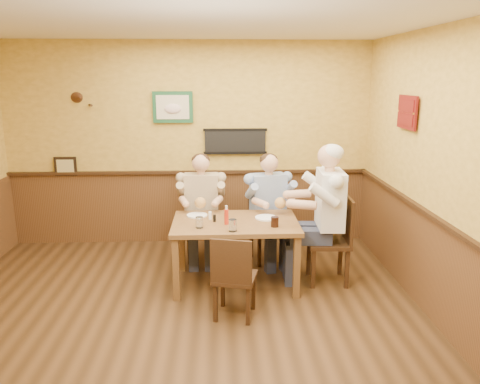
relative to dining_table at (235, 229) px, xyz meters
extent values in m
plane|color=#362210|center=(-0.59, -1.02, -0.66)|extent=(5.00, 5.00, 0.00)
cube|color=silver|center=(-0.59, -1.02, 2.14)|extent=(5.00, 5.00, 0.02)
cube|color=#DFB94E|center=(-0.59, 1.48, 0.74)|extent=(5.00, 0.02, 2.80)
cube|color=#DFB94E|center=(-0.59, -3.52, 0.74)|extent=(5.00, 0.02, 2.80)
cube|color=#DFB94E|center=(1.91, -1.02, 0.74)|extent=(0.02, 5.00, 2.80)
cube|color=brown|center=(-0.59, 1.46, -0.16)|extent=(5.00, 0.02, 1.00)
cube|color=brown|center=(1.89, -1.02, -0.16)|extent=(0.02, 5.00, 1.00)
cube|color=black|center=(0.05, 1.44, 0.79)|extent=(0.88, 0.03, 0.34)
cube|color=#1C512E|center=(-0.79, 1.44, 1.26)|extent=(0.54, 0.03, 0.42)
cube|color=black|center=(-2.29, 1.44, 0.46)|extent=(0.30, 0.03, 0.26)
cube|color=maroon|center=(1.87, 0.03, 1.29)|extent=(0.03, 0.48, 0.36)
cube|color=brown|center=(0.00, 0.00, 0.07)|extent=(1.40, 0.90, 0.05)
cube|color=brown|center=(-0.64, -0.39, -0.31)|extent=(0.07, 0.07, 0.70)
cube|color=brown|center=(0.64, -0.39, -0.31)|extent=(0.07, 0.07, 0.70)
cube|color=brown|center=(-0.64, 0.39, -0.31)|extent=(0.07, 0.07, 0.70)
cube|color=brown|center=(0.64, 0.39, -0.31)|extent=(0.07, 0.07, 0.70)
cylinder|color=white|center=(-0.39, -0.21, 0.15)|extent=(0.10, 0.10, 0.12)
cylinder|color=silver|center=(-0.04, -0.34, 0.16)|extent=(0.11, 0.11, 0.13)
cylinder|color=black|center=(0.42, -0.21, 0.15)|extent=(0.10, 0.10, 0.11)
cylinder|color=red|center=(-0.10, -0.10, 0.19)|extent=(0.06, 0.06, 0.19)
cylinder|color=white|center=(-0.28, 0.09, 0.14)|extent=(0.05, 0.05, 0.09)
cylinder|color=black|center=(-0.23, 0.00, 0.13)|extent=(0.04, 0.04, 0.08)
cylinder|color=white|center=(-0.44, 0.23, 0.10)|extent=(0.29, 0.29, 0.02)
cylinder|color=white|center=(0.35, 0.09, 0.10)|extent=(0.28, 0.28, 0.02)
camera|label=1|loc=(-0.17, -4.99, 1.68)|focal=35.00mm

